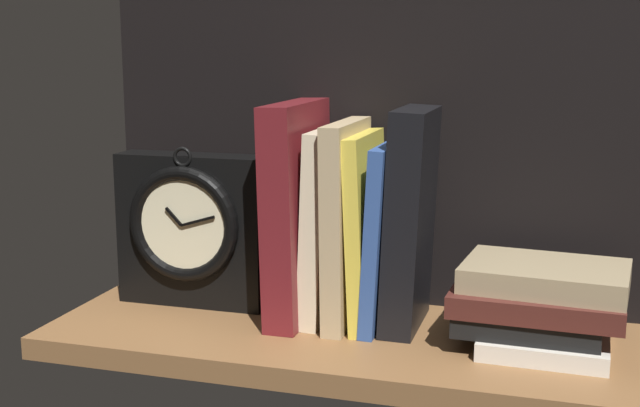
{
  "coord_description": "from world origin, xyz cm",
  "views": [
    {
      "loc": [
        22.86,
        -87.55,
        32.41
      ],
      "look_at": [
        -4.61,
        3.68,
        13.65
      ],
      "focal_mm": 47.19,
      "sensor_mm": 36.0,
      "label": 1
    }
  ],
  "objects_px": {
    "book_black_skeptic": "(410,219)",
    "book_tan_shortstories": "(347,222)",
    "book_maroon_dawkins": "(297,211)",
    "book_blue_modern": "(384,235)",
    "book_cream_twain": "(324,225)",
    "framed_clock": "(191,229)",
    "book_stack_side": "(539,304)",
    "book_yellow_seinlanguage": "(367,229)"
  },
  "relations": [
    {
      "from": "book_blue_modern",
      "to": "book_black_skeptic",
      "type": "distance_m",
      "value": 0.04
    },
    {
      "from": "book_tan_shortstories",
      "to": "book_black_skeptic",
      "type": "xyz_separation_m",
      "value": [
        0.07,
        0.0,
        0.01
      ]
    },
    {
      "from": "book_cream_twain",
      "to": "framed_clock",
      "type": "height_order",
      "value": "book_cream_twain"
    },
    {
      "from": "book_cream_twain",
      "to": "book_blue_modern",
      "type": "distance_m",
      "value": 0.07
    },
    {
      "from": "book_cream_twain",
      "to": "framed_clock",
      "type": "xyz_separation_m",
      "value": [
        -0.17,
        0.0,
        -0.02
      ]
    },
    {
      "from": "book_maroon_dawkins",
      "to": "book_yellow_seinlanguage",
      "type": "xyz_separation_m",
      "value": [
        0.08,
        0.0,
        -0.02
      ]
    },
    {
      "from": "book_maroon_dawkins",
      "to": "book_black_skeptic",
      "type": "xyz_separation_m",
      "value": [
        0.13,
        0.0,
        -0.0
      ]
    },
    {
      "from": "book_blue_modern",
      "to": "framed_clock",
      "type": "bearing_deg",
      "value": 179.94
    },
    {
      "from": "framed_clock",
      "to": "book_stack_side",
      "type": "bearing_deg",
      "value": -3.55
    },
    {
      "from": "book_maroon_dawkins",
      "to": "book_blue_modern",
      "type": "xyz_separation_m",
      "value": [
        0.1,
        0.0,
        -0.02
      ]
    },
    {
      "from": "book_maroon_dawkins",
      "to": "framed_clock",
      "type": "bearing_deg",
      "value": 179.89
    },
    {
      "from": "book_blue_modern",
      "to": "book_stack_side",
      "type": "height_order",
      "value": "book_blue_modern"
    },
    {
      "from": "book_maroon_dawkins",
      "to": "book_black_skeptic",
      "type": "relative_size",
      "value": 1.02
    },
    {
      "from": "book_stack_side",
      "to": "book_blue_modern",
      "type": "bearing_deg",
      "value": 171.74
    },
    {
      "from": "book_black_skeptic",
      "to": "framed_clock",
      "type": "distance_m",
      "value": 0.27
    },
    {
      "from": "book_tan_shortstories",
      "to": "book_maroon_dawkins",
      "type": "bearing_deg",
      "value": 180.0
    },
    {
      "from": "book_blue_modern",
      "to": "book_stack_side",
      "type": "relative_size",
      "value": 1.12
    },
    {
      "from": "book_cream_twain",
      "to": "book_stack_side",
      "type": "relative_size",
      "value": 1.2
    },
    {
      "from": "book_cream_twain",
      "to": "book_black_skeptic",
      "type": "bearing_deg",
      "value": 0.0
    },
    {
      "from": "book_cream_twain",
      "to": "book_stack_side",
      "type": "xyz_separation_m",
      "value": [
        0.25,
        -0.03,
        -0.06
      ]
    },
    {
      "from": "book_maroon_dawkins",
      "to": "book_cream_twain",
      "type": "height_order",
      "value": "book_maroon_dawkins"
    },
    {
      "from": "book_blue_modern",
      "to": "book_tan_shortstories",
      "type": "bearing_deg",
      "value": 180.0
    },
    {
      "from": "book_tan_shortstories",
      "to": "book_black_skeptic",
      "type": "relative_size",
      "value": 0.93
    },
    {
      "from": "book_blue_modern",
      "to": "book_black_skeptic",
      "type": "height_order",
      "value": "book_black_skeptic"
    },
    {
      "from": "book_tan_shortstories",
      "to": "book_yellow_seinlanguage",
      "type": "bearing_deg",
      "value": 0.0
    },
    {
      "from": "book_blue_modern",
      "to": "framed_clock",
      "type": "height_order",
      "value": "book_blue_modern"
    },
    {
      "from": "book_black_skeptic",
      "to": "book_cream_twain",
      "type": "bearing_deg",
      "value": 180.0
    },
    {
      "from": "framed_clock",
      "to": "book_maroon_dawkins",
      "type": "bearing_deg",
      "value": -0.11
    },
    {
      "from": "book_cream_twain",
      "to": "book_stack_side",
      "type": "distance_m",
      "value": 0.26
    },
    {
      "from": "book_yellow_seinlanguage",
      "to": "book_blue_modern",
      "type": "distance_m",
      "value": 0.02
    },
    {
      "from": "book_tan_shortstories",
      "to": "book_blue_modern",
      "type": "distance_m",
      "value": 0.05
    },
    {
      "from": "book_cream_twain",
      "to": "book_stack_side",
      "type": "height_order",
      "value": "book_cream_twain"
    },
    {
      "from": "book_black_skeptic",
      "to": "framed_clock",
      "type": "height_order",
      "value": "book_black_skeptic"
    },
    {
      "from": "book_maroon_dawkins",
      "to": "book_cream_twain",
      "type": "bearing_deg",
      "value": 0.0
    },
    {
      "from": "book_black_skeptic",
      "to": "book_tan_shortstories",
      "type": "bearing_deg",
      "value": 180.0
    },
    {
      "from": "book_cream_twain",
      "to": "book_black_skeptic",
      "type": "distance_m",
      "value": 0.1
    },
    {
      "from": "book_yellow_seinlanguage",
      "to": "book_black_skeptic",
      "type": "relative_size",
      "value": 0.88
    },
    {
      "from": "book_yellow_seinlanguage",
      "to": "book_black_skeptic",
      "type": "xyz_separation_m",
      "value": [
        0.05,
        0.0,
        0.01
      ]
    },
    {
      "from": "book_maroon_dawkins",
      "to": "book_cream_twain",
      "type": "distance_m",
      "value": 0.04
    },
    {
      "from": "book_maroon_dawkins",
      "to": "framed_clock",
      "type": "xyz_separation_m",
      "value": [
        -0.14,
        0.0,
        -0.03
      ]
    },
    {
      "from": "book_tan_shortstories",
      "to": "book_blue_modern",
      "type": "xyz_separation_m",
      "value": [
        0.04,
        0.0,
        -0.01
      ]
    },
    {
      "from": "book_tan_shortstories",
      "to": "book_stack_side",
      "type": "bearing_deg",
      "value": -6.64
    }
  ]
}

